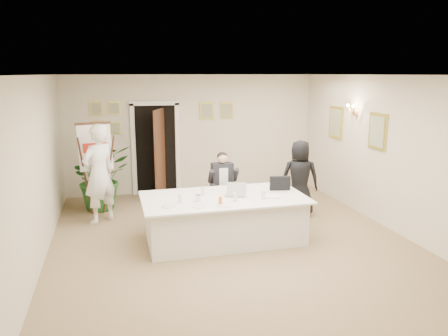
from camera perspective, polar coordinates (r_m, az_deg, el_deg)
The scene contains 28 objects.
floor at distance 7.61m, azimuth 0.94°, elevation -9.53°, with size 7.00×7.00×0.00m, color #786244.
ceiling at distance 7.07m, azimuth 1.03°, elevation 12.06°, with size 6.00×7.00×0.02m, color white.
wall_back at distance 10.57m, azimuth -4.11°, elevation 4.48°, with size 6.00×0.10×2.80m, color beige.
wall_front at distance 4.07m, azimuth 14.45°, elevation -8.62°, with size 6.00×0.10×2.80m, color beige.
wall_left at distance 7.04m, azimuth -23.26°, elevation -0.42°, with size 0.10×7.00×2.80m, color beige.
wall_right at distance 8.50m, azimuth 20.87°, elevation 1.81°, with size 0.10×7.00×2.80m, color beige.
doorway at distance 10.33m, azimuth -8.72°, elevation 2.18°, with size 1.14×0.86×2.20m.
pictures_back_wall at distance 10.38m, azimuth -8.50°, elevation 6.73°, with size 3.40×0.06×0.80m, color gold, non-canonical shape.
pictures_right_wall at distance 9.43m, azimuth 16.69°, elevation 5.20°, with size 0.06×2.20×0.80m, color gold, non-canonical shape.
wall_sconce at distance 9.36m, azimuth 16.45°, elevation 7.32°, with size 0.20×0.30×0.24m, color #CD8041, non-canonical shape.
conference_table at distance 7.54m, azimuth -0.02°, elevation -6.56°, with size 2.77×1.47×0.78m.
seated_man at distance 8.62m, azimuth -0.16°, elevation -2.22°, with size 0.57×0.61×1.34m, color black, non-canonical shape.
flip_chart at distance 9.15m, azimuth -16.40°, elevation -0.67°, with size 0.67×0.47×1.85m.
standing_man at distance 8.62m, azimuth -16.00°, elevation -0.76°, with size 0.70×0.46×1.91m, color white.
standing_woman at distance 8.88m, azimuth 9.87°, elevation -1.30°, with size 0.75×0.49×1.54m, color black.
potted_palm at distance 9.55m, azimuth -15.84°, elevation -1.20°, with size 1.22×1.06×1.35m, color #1E571D.
laptop at distance 7.47m, azimuth 1.38°, elevation -2.56°, with size 0.33×0.36×0.28m, color #B7BABC, non-canonical shape.
laptop_bag at distance 7.87m, azimuth 7.32°, elevation -1.98°, with size 0.36×0.10×0.25m, color black.
paper_stack at distance 7.42m, azimuth 6.12°, elevation -3.73°, with size 0.29×0.20×0.03m, color white.
plate_left at distance 6.93m, azimuth -7.25°, elevation -4.97°, with size 0.24×0.24×0.01m, color white.
plate_mid at distance 6.87m, azimuth -3.18°, elevation -5.04°, with size 0.22×0.22×0.01m, color white.
plate_near at distance 6.92m, azimuth 0.13°, elevation -4.89°, with size 0.24×0.24×0.01m, color white.
glass_a at distance 7.11m, azimuth -5.77°, elevation -3.95°, with size 0.06×0.06×0.14m, color silver.
glass_b at distance 7.13m, azimuth 1.48°, elevation -3.86°, with size 0.07×0.07×0.14m, color silver.
glass_c at distance 7.30m, azimuth 5.16°, elevation -3.51°, with size 0.07×0.07×0.14m, color silver.
glass_d at distance 7.49m, azimuth -2.77°, elevation -3.07°, with size 0.06×0.06×0.14m, color silver.
oj_glass at distance 6.95m, azimuth -0.48°, elevation -4.32°, with size 0.06×0.06×0.13m, color orange.
steel_jug at distance 7.15m, azimuth -3.41°, elevation -3.96°, with size 0.09×0.09×0.11m, color silver.
Camera 1 is at (-1.90, -6.81, 2.82)m, focal length 35.00 mm.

